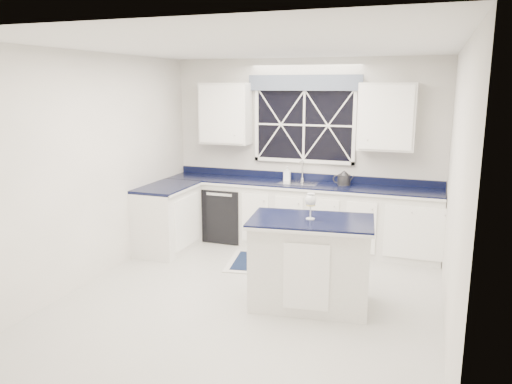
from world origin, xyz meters
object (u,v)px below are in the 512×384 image
at_px(faucet, 302,170).
at_px(island, 310,262).
at_px(wine_glass, 311,201).
at_px(soap_bottle, 287,173).
at_px(dishwasher, 228,212).
at_px(kettle, 344,178).

xyz_separation_m(faucet, island, (0.64, -2.10, -0.62)).
xyz_separation_m(wine_glass, soap_bottle, (-0.84, 2.04, -0.10)).
distance_m(faucet, soap_bottle, 0.23).
bearing_deg(soap_bottle, dishwasher, -171.70).
distance_m(island, wine_glass, 0.66).
distance_m(dishwasher, kettle, 1.85).
bearing_deg(island, kettle, 83.03).
distance_m(faucet, kettle, 0.65).
relative_size(dishwasher, soap_bottle, 3.86).
relative_size(wine_glass, soap_bottle, 1.29).
bearing_deg(dishwasher, wine_glass, -47.84).
relative_size(faucet, wine_glass, 1.10).
bearing_deg(wine_glass, soap_bottle, 112.31).
relative_size(island, kettle, 4.64).
bearing_deg(kettle, island, -103.17).
xyz_separation_m(dishwasher, kettle, (1.74, 0.07, 0.63)).
relative_size(dishwasher, island, 0.60).
bearing_deg(soap_bottle, kettle, -4.09).
bearing_deg(soap_bottle, faucet, 17.13).
distance_m(kettle, soap_bottle, 0.85).
bearing_deg(kettle, faucet, 155.61).
bearing_deg(kettle, dishwasher, 169.03).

